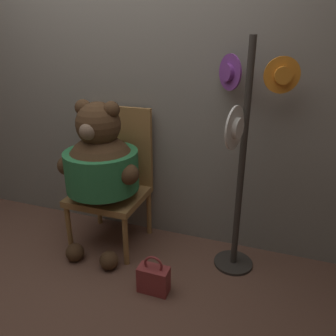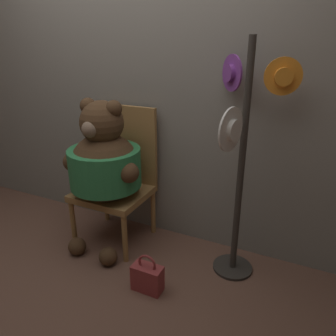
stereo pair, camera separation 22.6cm
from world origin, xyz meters
TOP-DOWN VIEW (x-y plane):
  - ground_plane at (0.00, 0.00)m, footprint 14.00×14.00m
  - wall_back at (0.00, 0.65)m, footprint 8.00×0.10m
  - chair at (-0.08, 0.41)m, footprint 0.54×0.50m
  - teddy_bear at (-0.08, 0.23)m, footprint 0.64×0.57m
  - hat_display_rack at (0.89, 0.35)m, footprint 0.51×0.52m
  - handbag_on_ground at (0.45, -0.10)m, footprint 0.20×0.11m

SIDE VIEW (x-z plane):
  - ground_plane at x=0.00m, z-range 0.00..0.00m
  - handbag_on_ground at x=0.45m, z-range -0.04..0.23m
  - chair at x=-0.08m, z-range 0.01..1.08m
  - teddy_bear at x=-0.08m, z-range 0.11..1.28m
  - hat_display_rack at x=0.89m, z-range 0.10..1.67m
  - wall_back at x=0.00m, z-range 0.00..2.37m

